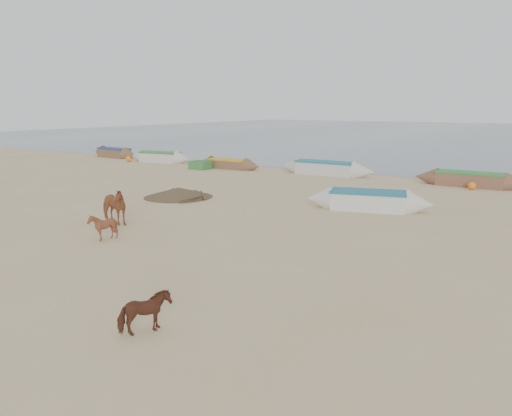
% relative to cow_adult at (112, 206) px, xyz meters
% --- Properties ---
extents(ground, '(140.00, 140.00, 0.00)m').
position_rel_cow_adult_xyz_m(ground, '(5.75, -2.43, -0.73)').
color(ground, tan).
rests_on(ground, ground).
extents(sea, '(160.00, 160.00, 0.00)m').
position_rel_cow_adult_xyz_m(sea, '(5.75, 79.57, -0.72)').
color(sea, slate).
rests_on(sea, ground).
extents(cow_adult, '(1.83, 1.05, 1.46)m').
position_rel_cow_adult_xyz_m(cow_adult, '(0.00, 0.00, 0.00)').
color(cow_adult, brown).
rests_on(cow_adult, ground).
extents(calf_front, '(1.16, 1.14, 0.97)m').
position_rel_cow_adult_xyz_m(calf_front, '(1.59, -1.89, -0.25)').
color(calf_front, brown).
rests_on(calf_front, ground).
extents(calf_right, '(0.85, 0.97, 0.91)m').
position_rel_cow_adult_xyz_m(calf_right, '(8.09, -6.51, -0.28)').
color(calf_right, '#532B1B').
rests_on(calf_right, ground).
extents(near_canoe, '(5.78, 2.69, 0.89)m').
position_rel_cow_adult_xyz_m(near_canoe, '(7.71, 8.03, -0.29)').
color(near_canoe, beige).
rests_on(near_canoe, ground).
extents(debris_pile, '(4.60, 4.60, 0.50)m').
position_rel_cow_adult_xyz_m(debris_pile, '(-1.74, 6.01, -0.48)').
color(debris_pile, brown).
rests_on(debris_pile, ground).
extents(waterline_canoes, '(57.15, 3.14, 0.94)m').
position_rel_cow_adult_xyz_m(waterline_canoes, '(3.01, 17.93, -0.31)').
color(waterline_canoes, brown).
rests_on(waterline_canoes, ground).
extents(beach_clutter, '(46.17, 4.79, 0.64)m').
position_rel_cow_adult_xyz_m(beach_clutter, '(10.70, 17.61, -0.43)').
color(beach_clutter, '#326F33').
rests_on(beach_clutter, ground).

